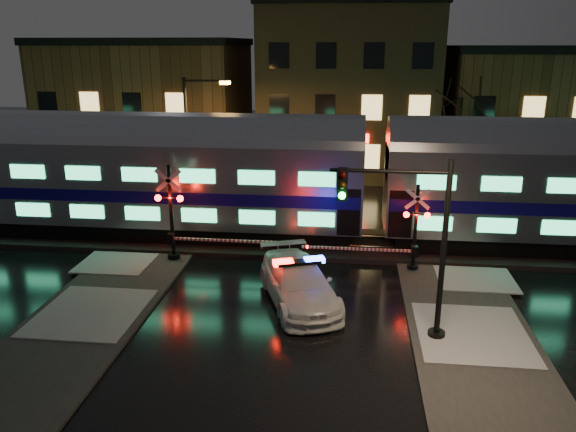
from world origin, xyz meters
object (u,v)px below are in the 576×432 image
object	(u,v)px
crossing_signal_left	(179,223)
streetlight	(192,138)
traffic_light	(413,248)
crossing_signal_right	(406,237)
police_car	(299,283)

from	to	relation	value
crossing_signal_left	streetlight	distance (m)	7.26
traffic_light	streetlight	world-z (taller)	streetlight
crossing_signal_right	traffic_light	distance (m)	5.89
crossing_signal_right	traffic_light	xyz separation A→B (m)	(-0.36, -5.65, 1.60)
crossing_signal_right	crossing_signal_left	xyz separation A→B (m)	(-9.58, 0.01, 0.24)
crossing_signal_left	crossing_signal_right	bearing A→B (deg)	-0.08
crossing_signal_right	crossing_signal_left	distance (m)	9.59
traffic_light	crossing_signal_right	bearing A→B (deg)	99.45
traffic_light	streetlight	bearing A→B (deg)	143.27
police_car	traffic_light	distance (m)	4.94
crossing_signal_right	streetlight	size ratio (longest dim) A/B	0.70
crossing_signal_left	police_car	bearing A→B (deg)	-32.08
crossing_signal_left	streetlight	bearing A→B (deg)	100.25
crossing_signal_right	crossing_signal_left	bearing A→B (deg)	179.92
crossing_signal_right	police_car	bearing A→B (deg)	-140.09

